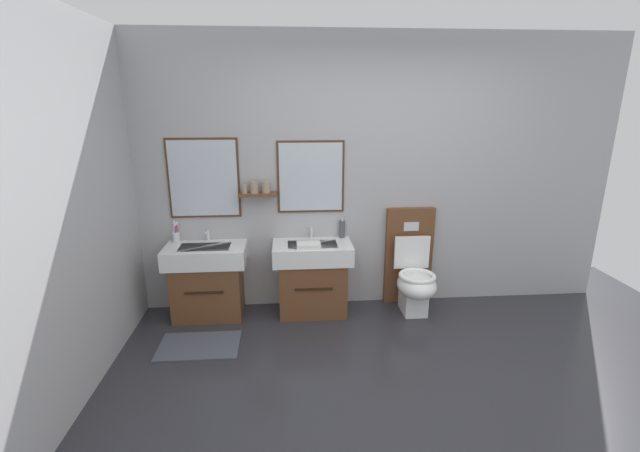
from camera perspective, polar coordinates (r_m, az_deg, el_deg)
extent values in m
cube|color=#2D2D33|center=(3.26, 12.74, -23.89)|extent=(5.98, 4.95, 0.10)
cube|color=#A8A8AA|center=(4.32, 6.96, 6.66)|extent=(4.78, 0.12, 2.64)
cube|color=#4C301E|center=(4.25, -14.99, 6.04)|extent=(0.67, 0.02, 0.75)
cube|color=silver|center=(4.24, -15.01, 6.02)|extent=(0.63, 0.01, 0.71)
cube|color=#4C301E|center=(4.18, -1.22, 6.44)|extent=(0.64, 0.02, 0.69)
cube|color=silver|center=(4.17, -1.21, 6.41)|extent=(0.60, 0.01, 0.65)
cube|color=brown|center=(4.14, -8.14, 4.12)|extent=(0.36, 0.14, 0.02)
cylinder|color=gray|center=(4.12, -9.85, 4.82)|extent=(0.05, 0.05, 0.09)
cylinder|color=gray|center=(4.12, -8.64, 5.02)|extent=(0.08, 0.08, 0.11)
cylinder|color=gray|center=(4.13, -7.10, 5.07)|extent=(0.08, 0.08, 0.11)
cube|color=#A8A8AA|center=(2.88, -35.25, -1.15)|extent=(0.12, 3.75, 2.64)
cube|color=#474C56|center=(4.00, -15.53, -14.85)|extent=(0.68, 0.44, 0.01)
cube|color=brown|center=(4.38, -14.40, -8.01)|extent=(0.64, 0.43, 0.54)
cube|color=black|center=(4.16, -14.96, -8.44)|extent=(0.35, 0.01, 0.02)
cube|color=white|center=(4.25, -14.73, -3.63)|extent=(0.75, 0.46, 0.17)
cube|color=silver|center=(4.20, -14.87, -2.85)|extent=(0.47, 0.25, 0.03)
cylinder|color=silver|center=(4.37, -14.47, -1.09)|extent=(0.03, 0.03, 0.11)
cylinder|color=silver|center=(4.30, -14.64, -0.70)|extent=(0.02, 0.11, 0.02)
cube|color=brown|center=(4.32, -1.00, -7.85)|extent=(0.64, 0.43, 0.54)
cube|color=black|center=(4.09, -0.82, -8.28)|extent=(0.35, 0.01, 0.02)
cube|color=white|center=(4.18, -1.03, -3.39)|extent=(0.75, 0.46, 0.17)
cube|color=silver|center=(4.13, -1.01, -2.59)|extent=(0.47, 0.25, 0.03)
cylinder|color=silver|center=(4.31, -1.17, -0.82)|extent=(0.03, 0.03, 0.11)
cylinder|color=silver|center=(4.24, -1.14, -0.42)|extent=(0.02, 0.11, 0.02)
cube|color=brown|center=(4.55, 11.45, -3.75)|extent=(0.48, 0.10, 1.00)
cube|color=silver|center=(4.40, 11.87, -0.07)|extent=(0.15, 0.01, 0.09)
cube|color=white|center=(4.44, 12.12, -8.93)|extent=(0.22, 0.30, 0.34)
ellipsoid|color=white|center=(4.31, 12.54, -7.57)|extent=(0.37, 0.46, 0.24)
torus|color=white|center=(4.27, 12.62, -6.40)|extent=(0.35, 0.35, 0.04)
cube|color=white|center=(4.41, 11.93, -3.39)|extent=(0.35, 0.03, 0.33)
cylinder|color=silver|center=(4.41, -18.32, -1.36)|extent=(0.07, 0.07, 0.09)
cylinder|color=#DB3847|center=(4.39, -18.19, -0.69)|extent=(0.03, 0.04, 0.16)
cube|color=white|center=(4.35, -18.20, 0.29)|extent=(0.02, 0.02, 0.03)
cylinder|color=#DB3847|center=(4.40, -18.39, -0.64)|extent=(0.03, 0.03, 0.16)
cube|color=white|center=(4.39, -18.30, 0.43)|extent=(0.02, 0.02, 0.03)
cylinder|color=white|center=(4.39, -18.61, -0.64)|extent=(0.03, 0.02, 0.17)
cube|color=white|center=(4.38, -18.57, 0.48)|extent=(0.02, 0.02, 0.03)
cylinder|color=purple|center=(4.38, -18.41, -0.79)|extent=(0.01, 0.03, 0.15)
cube|color=white|center=(4.37, -18.43, 0.22)|extent=(0.01, 0.02, 0.03)
cylinder|color=#4C4C51|center=(4.30, 2.91, -0.43)|extent=(0.06, 0.06, 0.17)
cylinder|color=silver|center=(4.28, 2.93, 0.88)|extent=(0.02, 0.02, 0.04)
cube|color=white|center=(4.02, -1.50, -2.56)|extent=(0.22, 0.16, 0.04)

